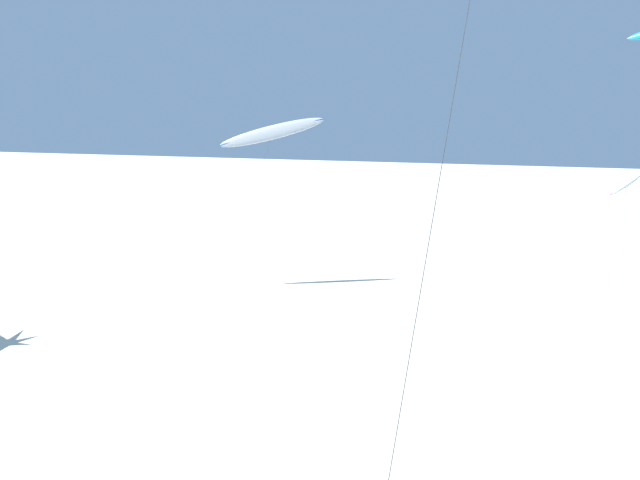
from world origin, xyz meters
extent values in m
ellipsoid|color=white|center=(13.46, 45.13, 7.41)|extent=(3.19, 6.62, 1.44)
ellipsoid|color=#EA5193|center=(13.46, 45.13, 7.45)|extent=(2.66, 6.51, 1.04)
cylinder|color=#4C4C51|center=(13.22, 41.08, 3.66)|extent=(0.50, 8.10, 7.33)
cylinder|color=#4C4C51|center=(6.28, 14.93, 8.80)|extent=(1.27, 7.57, 17.62)
ellipsoid|color=white|center=(-10.42, 45.58, 10.34)|extent=(7.19, 5.18, 2.96)
ellipsoid|color=blue|center=(-10.42, 45.58, 10.37)|extent=(6.85, 4.83, 2.31)
cylinder|color=#4C4C51|center=(-11.76, 44.08, 5.14)|extent=(2.71, 3.03, 10.28)
camera|label=1|loc=(8.35, 2.49, 11.82)|focal=35.18mm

